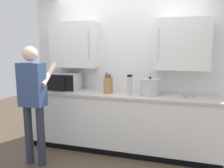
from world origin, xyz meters
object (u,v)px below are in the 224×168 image
Objects in this scene: stock_pot at (150,87)px; wooden_spoon at (190,97)px; thermos_flask at (130,84)px; person_figure at (33,96)px; microwave_oven at (63,81)px; knife_block at (108,85)px.

stock_pot is 0.60m from wooden_spoon.
thermos_flask is 1.62× the size of wooden_spoon.
person_figure is (-1.20, -0.75, -0.09)m from thermos_flask.
person_figure is (-0.01, -0.83, -0.08)m from microwave_oven.
microwave_oven is 0.31× the size of person_figure.
knife_block is (0.84, -0.05, -0.02)m from microwave_oven.
wooden_spoon is (2.08, -0.04, -0.13)m from microwave_oven.
thermos_flask is 0.18× the size of person_figure.
knife_block reaches higher than stock_pot.
thermos_flask is at bearing -4.21° from microwave_oven.
person_figure is at bearing -159.14° from wooden_spoon.
microwave_oven is 1.67× the size of thermos_flask.
wooden_spoon is at bearing 3.26° from thermos_flask.
wooden_spoon is at bearing -0.14° from stock_pot.
thermos_flask is (1.19, -0.09, 0.01)m from microwave_oven.
knife_block is at bearing 174.21° from thermos_flask.
person_figure reaches higher than thermos_flask.
person_figure is at bearing -137.17° from knife_block.
microwave_oven is at bearing 175.79° from thermos_flask.
stock_pot is 2.06× the size of wooden_spoon.
knife_block is (-0.36, 0.04, -0.03)m from thermos_flask.
knife_block is 0.20× the size of person_figure.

